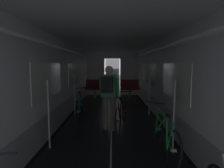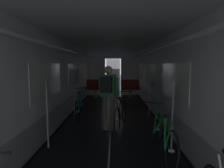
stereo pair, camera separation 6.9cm
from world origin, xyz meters
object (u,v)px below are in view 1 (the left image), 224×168
bicycle_black_in_aisle (122,113)px  person_cyclist_aisle (109,92)px  bicycle_green (164,136)px  bicycle_teal (80,106)px  bench_seat_far_left (95,87)px  bench_seat_far_right (130,87)px

bicycle_black_in_aisle → person_cyclist_aisle: bearing=-142.4°
bicycle_green → bicycle_teal: (-2.04, 2.52, 0.00)m
bench_seat_far_left → person_cyclist_aisle: 4.98m
bench_seat_far_right → bicycle_black_in_aisle: (-0.62, -4.62, -0.18)m
bench_seat_far_right → person_cyclist_aisle: size_ratio=0.58×
bench_seat_far_left → bench_seat_far_right: bearing=0.0°
bicycle_teal → bicycle_black_in_aisle: (1.31, -0.86, 0.00)m
bench_seat_far_left → bicycle_teal: 3.77m
bicycle_green → bench_seat_far_right: bearing=91.0°
bench_seat_far_left → bicycle_green: 6.57m
bench_seat_far_left → bicycle_green: bearing=-73.1°
bench_seat_far_right → bicycle_teal: bearing=-117.1°
bicycle_green → bicycle_black_in_aisle: (-0.73, 1.66, 0.00)m
bench_seat_far_right → bicycle_black_in_aisle: bearing=-97.7°
person_cyclist_aisle → bench_seat_far_left: bearing=99.7°
bench_seat_far_right → bicycle_teal: 4.24m
bench_seat_far_right → bicycle_green: bearing=-89.0°
bench_seat_far_left → bicycle_black_in_aisle: size_ratio=0.59×
person_cyclist_aisle → bicycle_black_in_aisle: bearing=37.6°
bicycle_green → person_cyclist_aisle: size_ratio=1.00×
bench_seat_far_left → bench_seat_far_right: size_ratio=1.00×
bench_seat_far_right → bicycle_black_in_aisle: bench_seat_far_right is taller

